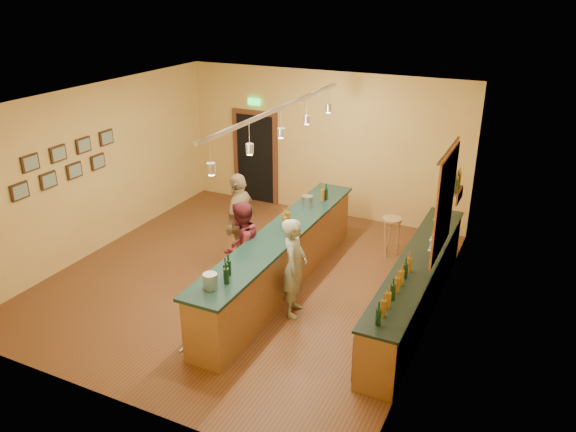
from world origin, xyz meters
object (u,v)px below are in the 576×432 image
at_px(tasting_bar, 281,255).
at_px(customer_b, 240,220).
at_px(bartender, 294,267).
at_px(bar_stool, 392,225).
at_px(back_counter, 416,286).
at_px(customer_a, 241,248).

distance_m(tasting_bar, customer_b, 1.16).
relative_size(bartender, bar_stool, 2.11).
distance_m(bartender, bar_stool, 2.80).
height_order(back_counter, bartender, bartender).
relative_size(tasting_bar, customer_a, 3.15).
height_order(back_counter, bar_stool, back_counter).
xyz_separation_m(back_counter, bartender, (-1.74, -0.84, 0.33)).
bearing_deg(bar_stool, customer_b, -146.49).
xyz_separation_m(tasting_bar, bartender, (0.55, -0.66, 0.21)).
bearing_deg(customer_a, tasting_bar, 134.42).
height_order(bartender, bar_stool, bartender).
relative_size(bartender, customer_b, 0.91).
xyz_separation_m(bartender, customer_b, (-1.59, 1.07, 0.08)).
bearing_deg(customer_b, bartender, 49.42).
relative_size(back_counter, customer_b, 2.53).
bearing_deg(back_counter, bar_stool, 116.85).
bearing_deg(tasting_bar, customer_b, 158.41).
bearing_deg(customer_a, back_counter, 109.88).
bearing_deg(bar_stool, customer_a, -128.49).
bearing_deg(customer_a, bar_stool, 149.82).
distance_m(tasting_bar, bartender, 0.89).
height_order(tasting_bar, bar_stool, tasting_bar).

